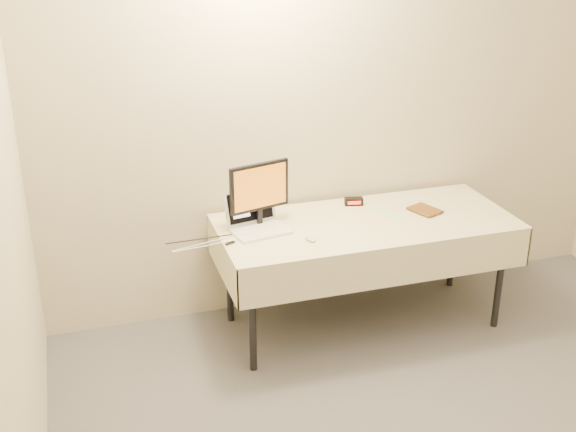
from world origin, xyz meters
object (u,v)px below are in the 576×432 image
object	(u,v)px
laptop	(256,221)
monitor	(259,190)
book	(418,200)
table	(366,230)

from	to	relation	value
laptop	monitor	bearing A→B (deg)	34.45
book	monitor	bearing A→B (deg)	152.14
laptop	monitor	size ratio (longest dim) A/B	0.93
book	laptop	bearing A→B (deg)	154.23
table	laptop	bearing A→B (deg)	172.79
table	monitor	size ratio (longest dim) A/B	4.58
table	monitor	xyz separation A→B (m)	(-0.65, 0.12, 0.30)
table	book	world-z (taller)	book
table	laptop	size ratio (longest dim) A/B	4.92
table	book	xyz separation A→B (m)	(0.35, 0.00, 0.16)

